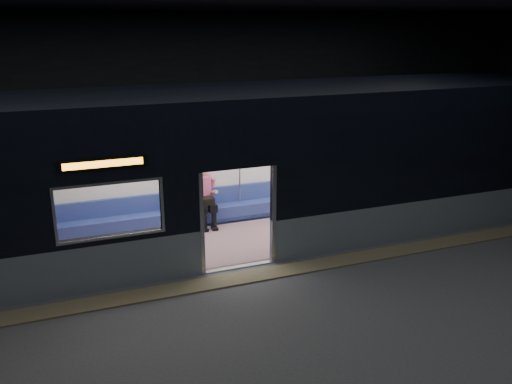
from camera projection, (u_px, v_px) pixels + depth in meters
station_floor at (258, 291)px, 9.91m from camera, size 24.00×14.00×0.01m
station_envelope at (258, 88)px, 8.81m from camera, size 24.00×14.00×5.00m
tactile_strip at (247, 277)px, 10.39m from camera, size 22.80×0.50×0.03m
metro_car at (215, 161)px, 11.61m from camera, size 18.00×3.04×3.35m
passenger at (204, 192)px, 12.81m from camera, size 0.47×0.78×1.49m
handbag at (207, 201)px, 12.62m from camera, size 0.35×0.31×0.16m
transit_map at (354, 149)px, 14.37m from camera, size 1.01×0.03×0.65m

